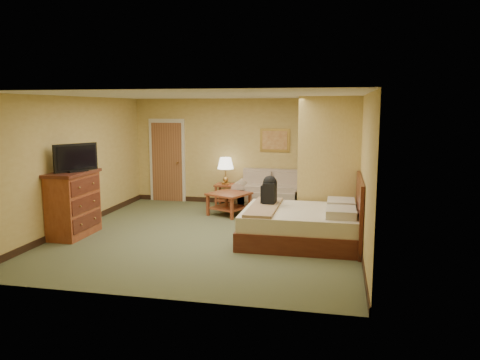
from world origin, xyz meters
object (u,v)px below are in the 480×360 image
(bed, at_px, (307,225))
(loveseat, at_px, (272,196))
(dresser, at_px, (73,204))
(coffee_table, at_px, (229,199))

(bed, bearing_deg, loveseat, 110.58)
(dresser, distance_m, bed, 4.32)
(dresser, bearing_deg, coffee_table, 42.98)
(loveseat, height_order, bed, bed)
(loveseat, relative_size, coffee_table, 1.74)
(coffee_table, xyz_separation_m, bed, (1.85, -1.81, -0.04))
(dresser, height_order, bed, dresser)
(dresser, xyz_separation_m, bed, (4.29, 0.47, -0.29))
(loveseat, xyz_separation_m, bed, (1.00, -2.68, 0.03))
(loveseat, height_order, dresser, dresser)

